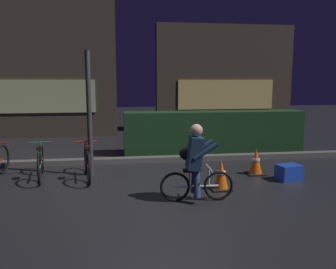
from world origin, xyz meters
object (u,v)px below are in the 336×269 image
Objects in this scene: parked_bike_left_mid at (41,163)px; parked_bike_center_left at (87,162)px; street_post at (89,114)px; cyclist at (195,162)px; traffic_cone_far at (256,162)px; blue_crate at (289,172)px; traffic_cone_near at (221,175)px.

parked_bike_left_mid is 0.91m from parked_bike_center_left.
street_post is 2.01× the size of cyclist.
traffic_cone_far is at bearing 43.54° from cyclist.
traffic_cone_far is 1.23× the size of blue_crate.
parked_bike_left_mid is 1.20× the size of cyclist.
blue_crate is at bearing -45.14° from traffic_cone_far.
parked_bike_left_mid is at bearing 176.01° from traffic_cone_far.
street_post is at bearing -20.41° from parked_bike_center_left.
parked_bike_left_mid is at bearing 170.74° from blue_crate.
parked_bike_center_left is (0.91, -0.12, 0.01)m from parked_bike_left_mid.
traffic_cone_near is 1.54m from blue_crate.
parked_bike_left_mid is 4.86m from blue_crate.
traffic_cone_far is 0.43× the size of cyclist.
traffic_cone_near reaches higher than blue_crate.
parked_bike_center_left is 2.84× the size of traffic_cone_far.
parked_bike_left_mid is at bearing 160.37° from traffic_cone_near.
parked_bike_left_mid is at bearing -172.97° from street_post.
parked_bike_left_mid is 2.78× the size of traffic_cone_far.
street_post is 5.68× the size of blue_crate.
blue_crate is (3.83, -0.90, -1.10)m from street_post.
traffic_cone_far is at bearing 41.33° from traffic_cone_near.
parked_bike_center_left is 2.85× the size of traffic_cone_near.
traffic_cone_far is at bearing -102.85° from parked_bike_left_mid.
traffic_cone_near is (2.36, -1.30, -0.99)m from street_post.
traffic_cone_near is 1.00× the size of traffic_cone_far.
blue_crate is at bearing 26.03° from cyclist.
cyclist is at bearing -45.42° from street_post.
street_post is 1.67× the size of parked_bike_left_mid.
street_post is at bearing -91.83° from parked_bike_left_mid.
traffic_cone_near is at bearing -28.90° from street_post.
parked_bike_center_left is 3.95m from blue_crate.
cyclist reaches higher than blue_crate.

